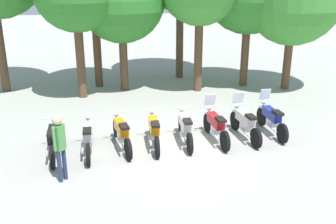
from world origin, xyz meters
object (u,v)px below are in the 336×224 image
object	(u,v)px
motorcycle_6	(245,123)
person_0	(60,143)
motorcycle_4	(185,128)
motorcycle_7	(271,119)
motorcycle_5	(216,125)
motorcycle_3	(154,130)
motorcycle_0	(53,140)
motorcycle_1	(88,137)
motorcycle_2	(122,133)

from	to	relation	value
motorcycle_6	person_0	world-z (taller)	person_0
motorcycle_4	motorcycle_7	xyz separation A→B (m)	(2.95, 0.40, 0.01)
motorcycle_5	motorcycle_7	world-z (taller)	same
motorcycle_5	motorcycle_6	distance (m)	0.99
motorcycle_3	motorcycle_4	xyz separation A→B (m)	(0.98, 0.12, 0.00)
motorcycle_3	motorcycle_0	bearing A→B (deg)	95.53
motorcycle_1	motorcycle_5	size ratio (longest dim) A/B	1.00
motorcycle_2	motorcycle_3	bearing A→B (deg)	-98.24
motorcycle_3	motorcycle_6	xyz separation A→B (m)	(2.95, 0.26, 0.01)
motorcycle_2	motorcycle_3	distance (m)	0.99
motorcycle_3	motorcycle_4	world-z (taller)	same
motorcycle_3	person_0	bearing A→B (deg)	125.19
motorcycle_0	motorcycle_5	xyz separation A→B (m)	(4.92, 0.49, 0.01)
motorcycle_0	motorcycle_5	bearing A→B (deg)	-89.47
motorcycle_1	motorcycle_3	bearing A→B (deg)	-84.96
motorcycle_3	motorcycle_4	distance (m)	0.99
motorcycle_5	person_0	bearing A→B (deg)	107.28
motorcycle_4	person_0	distance (m)	4.06
motorcycle_4	person_0	world-z (taller)	person_0
motorcycle_0	motorcycle_3	xyz separation A→B (m)	(2.96, 0.34, 0.00)
person_0	motorcycle_7	bearing A→B (deg)	58.65
motorcycle_5	motorcycle_6	size ratio (longest dim) A/B	1.00
person_0	motorcycle_5	bearing A→B (deg)	62.56
motorcycle_4	motorcycle_2	bearing A→B (deg)	94.90
motorcycle_4	motorcycle_7	world-z (taller)	motorcycle_7
motorcycle_2	motorcycle_4	xyz separation A→B (m)	(1.97, 0.19, 0.00)
motorcycle_5	motorcycle_0	bearing A→B (deg)	88.97
motorcycle_4	motorcycle_7	size ratio (longest dim) A/B	1.00
motorcycle_0	motorcycle_4	distance (m)	3.97
motorcycle_3	motorcycle_6	bearing A→B (deg)	-86.05
motorcycle_2	person_0	size ratio (longest dim) A/B	1.21
motorcycle_6	motorcycle_5	bearing A→B (deg)	88.19
motorcycle_0	motorcycle_1	world-z (taller)	same
motorcycle_0	motorcycle_7	world-z (taller)	motorcycle_7
motorcycle_6	motorcycle_7	bearing A→B (deg)	-82.91
motorcycle_0	motorcycle_5	world-z (taller)	motorcycle_5
motorcycle_2	motorcycle_7	distance (m)	4.96
motorcycle_0	motorcycle_3	distance (m)	2.97
motorcycle_4	motorcycle_6	distance (m)	1.97
motorcycle_5	motorcycle_7	size ratio (longest dim) A/B	1.00
motorcycle_4	motorcycle_5	size ratio (longest dim) A/B	1.00
motorcycle_0	motorcycle_6	bearing A→B (deg)	-89.43
motorcycle_2	motorcycle_1	bearing A→B (deg)	89.39
motorcycle_1	motorcycle_0	bearing A→B (deg)	90.99
motorcycle_0	motorcycle_3	size ratio (longest dim) A/B	1.00
motorcycle_6	motorcycle_7	xyz separation A→B (m)	(0.99, 0.26, 0.00)
motorcycle_0	motorcycle_2	world-z (taller)	same
motorcycle_2	motorcycle_5	distance (m)	2.96
motorcycle_0	motorcycle_6	distance (m)	5.93
motorcycle_2	motorcycle_6	distance (m)	3.95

